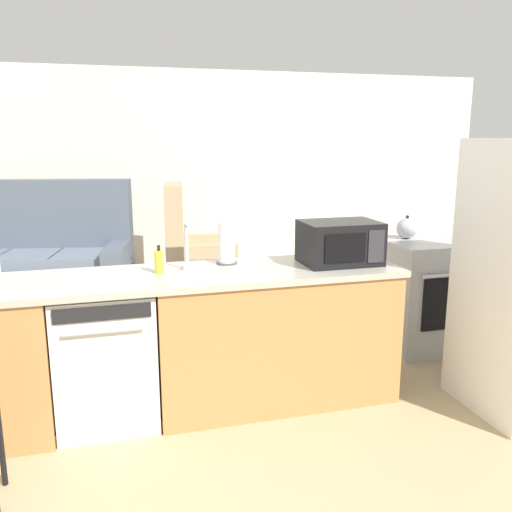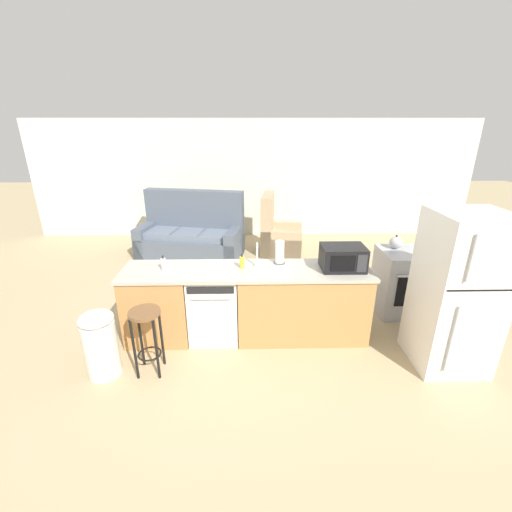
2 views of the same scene
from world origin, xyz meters
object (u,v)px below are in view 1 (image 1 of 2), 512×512
couch (36,263)px  microwave (340,242)px  dishwasher (106,355)px  stove_range (429,293)px  armchair (193,256)px  paper_towel_roll (226,243)px  soap_bottle (159,262)px  kettle (407,228)px

couch → microwave: bearing=-52.0°
dishwasher → stove_range: bearing=11.9°
stove_range → armchair: armchair is taller
paper_towel_roll → couch: couch is taller
stove_range → paper_towel_roll: paper_towel_roll is taller
stove_range → soap_bottle: size_ratio=5.11×
microwave → couch: bearing=128.0°
dishwasher → soap_bottle: (0.35, 0.05, 0.55)m
microwave → couch: couch is taller
paper_towel_roll → armchair: bearing=85.8°
microwave → soap_bottle: (-1.18, 0.05, -0.07)m
couch → kettle: bearing=-34.8°
dishwasher → kettle: kettle is taller
kettle → paper_towel_roll: bearing=-163.2°
stove_range → armchair: (-1.60, 2.42, -0.10)m
dishwasher → couch: 2.95m
kettle → armchair: size_ratio=0.17×
paper_towel_roll → soap_bottle: bearing=-163.0°
stove_range → soap_bottle: bearing=-167.5°
kettle → couch: size_ratio=0.10×
microwave → armchair: armchair is taller
paper_towel_roll → armchair: 2.87m
stove_range → couch: bearing=145.1°
soap_bottle → couch: size_ratio=0.08×
paper_towel_roll → kettle: size_ratio=1.38×
dishwasher → soap_bottle: soap_bottle is taller
soap_bottle → couch: bearing=110.6°
microwave → kettle: (0.91, 0.68, -0.05)m
stove_range → microwave: 1.34m
dishwasher → armchair: (1.00, 2.96, -0.07)m
kettle → soap_bottle: bearing=-163.2°
paper_towel_roll → armchair: size_ratio=0.24×
soap_bottle → kettle: 2.18m
dishwasher → armchair: 3.13m
stove_range → kettle: (-0.17, 0.13, 0.53)m
stove_range → paper_towel_roll: 1.93m
microwave → paper_towel_roll: (-0.72, 0.19, -0.00)m
dishwasher → paper_towel_roll: size_ratio=2.98×
stove_range → paper_towel_roll: bearing=-168.6°
dishwasher → paper_towel_roll: bearing=13.1°
dishwasher → armchair: bearing=71.3°
armchair → paper_towel_roll: bearing=-94.2°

